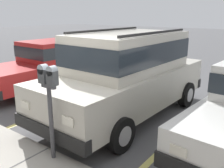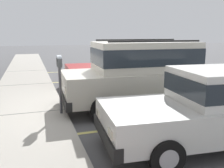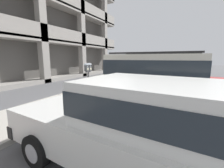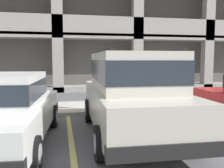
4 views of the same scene
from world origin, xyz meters
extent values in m
cube|color=#565659|center=(0.00, 0.00, -0.05)|extent=(80.00, 80.00, 0.10)
cube|color=#ADA89E|center=(0.00, 1.30, 0.06)|extent=(40.00, 2.20, 0.12)
cube|color=#606060|center=(0.00, 1.30, 0.12)|extent=(0.03, 2.16, 0.00)
cube|color=#606060|center=(4.00, 1.30, 0.12)|extent=(0.03, 2.16, 0.00)
cube|color=#DBD16B|center=(-1.55, -1.40, 0.00)|extent=(0.12, 4.80, 0.01)
cube|color=#DBD16B|center=(1.55, -1.40, 0.00)|extent=(0.12, 4.80, 0.01)
cube|color=beige|center=(-0.12, -2.11, 0.73)|extent=(2.01, 4.77, 0.80)
cube|color=beige|center=(-0.12, -2.16, 1.55)|extent=(1.73, 2.97, 0.84)
cube|color=#232B33|center=(-0.12, -2.16, 1.57)|extent=(1.75, 3.00, 0.46)
cube|color=black|center=(-0.03, 0.20, 0.45)|extent=(1.88, 0.23, 0.24)
cube|color=black|center=(-0.20, -4.42, 0.45)|extent=(1.88, 0.23, 0.24)
cube|color=silver|center=(0.54, 0.23, 0.81)|extent=(0.24, 0.04, 0.14)
cube|color=silver|center=(-0.60, 0.27, 0.81)|extent=(0.24, 0.04, 0.14)
cylinder|color=black|center=(0.84, -0.68, 0.33)|extent=(0.22, 0.67, 0.66)
cylinder|color=#B2B2B7|center=(0.84, -0.68, 0.33)|extent=(0.23, 0.37, 0.36)
cylinder|color=black|center=(-0.96, -0.62, 0.33)|extent=(0.22, 0.67, 0.66)
cylinder|color=#B2B2B7|center=(-0.96, -0.62, 0.33)|extent=(0.23, 0.37, 0.36)
cylinder|color=black|center=(0.73, -3.60, 0.33)|extent=(0.22, 0.67, 0.66)
cylinder|color=#B2B2B7|center=(0.73, -3.60, 0.33)|extent=(0.23, 0.37, 0.36)
cylinder|color=black|center=(-1.07, -3.53, 0.33)|extent=(0.22, 0.67, 0.66)
cylinder|color=#B2B2B7|center=(-1.07, -3.53, 0.33)|extent=(0.23, 0.37, 0.36)
cube|color=black|center=(0.57, -2.18, 2.01)|extent=(0.15, 2.62, 0.05)
cube|color=black|center=(-0.81, -2.13, 2.01)|extent=(0.15, 2.62, 0.05)
cube|color=silver|center=(-2.90, -2.32, 0.60)|extent=(2.05, 4.52, 0.60)
cube|color=silver|center=(-2.92, -2.62, 1.22)|extent=(1.65, 2.09, 0.64)
cube|color=#232B33|center=(-2.92, -2.62, 1.24)|extent=(1.68, 2.12, 0.35)
cube|color=black|center=(-2.72, -0.17, 0.42)|extent=(1.74, 0.30, 0.24)
cube|color=silver|center=(-2.19, -0.16, 0.66)|extent=(0.24, 0.05, 0.14)
cube|color=silver|center=(-3.24, -0.08, 0.66)|extent=(0.24, 0.05, 0.14)
cylinder|color=black|center=(-1.96, -1.03, 0.30)|extent=(0.21, 0.61, 0.60)
cylinder|color=#B2B2B7|center=(-1.96, -1.03, 0.30)|extent=(0.21, 0.34, 0.33)
cylinder|color=black|center=(-2.18, -3.75, 0.30)|extent=(0.21, 0.61, 0.60)
cylinder|color=#B2B2B7|center=(-2.18, -3.75, 0.30)|extent=(0.21, 0.34, 0.33)
cube|color=black|center=(3.35, -0.38, 0.42)|extent=(1.74, 0.22, 0.24)
cube|color=silver|center=(2.82, -0.32, 0.66)|extent=(0.24, 0.04, 0.14)
cylinder|color=black|center=(2.49, -1.15, 0.30)|extent=(0.18, 0.60, 0.60)
cylinder|color=#B2B2B7|center=(2.49, -1.15, 0.30)|extent=(0.19, 0.34, 0.33)
cylinder|color=#47474C|center=(-0.30, 0.35, 0.71)|extent=(0.07, 0.07, 1.19)
cube|color=#47474C|center=(-0.30, 0.35, 1.34)|extent=(0.28, 0.06, 0.06)
cube|color=#424447|center=(-0.40, 0.35, 1.48)|extent=(0.15, 0.11, 0.22)
cylinder|color=#9EA8B2|center=(-0.40, 0.35, 1.59)|extent=(0.15, 0.11, 0.15)
cube|color=#B7B293|center=(-0.40, 0.29, 1.44)|extent=(0.08, 0.01, 0.08)
cube|color=#424447|center=(-0.20, 0.35, 1.48)|extent=(0.15, 0.11, 0.22)
cylinder|color=#9EA8B2|center=(-0.20, 0.35, 1.59)|extent=(0.15, 0.11, 0.15)
cube|color=#B7B293|center=(-0.20, 0.29, 1.44)|extent=(0.08, 0.01, 0.08)
cube|color=gray|center=(-1.90, 11.14, 0.15)|extent=(32.00, 10.00, 0.30)
cube|color=gray|center=(-1.90, 11.14, 3.15)|extent=(32.00, 10.00, 0.30)
cube|color=gray|center=(-1.90, 6.24, 3.70)|extent=(32.00, 0.20, 1.10)
cube|color=gray|center=(-1.90, 11.14, 6.15)|extent=(32.00, 10.00, 0.30)
camera|label=1|loc=(-3.22, 2.69, 2.40)|focal=40.00mm
camera|label=2|loc=(-6.78, 1.06, 2.23)|focal=40.00mm
camera|label=3|loc=(-5.11, -3.08, 1.87)|focal=24.00mm
camera|label=4|loc=(-1.74, -7.80, 1.81)|focal=40.00mm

